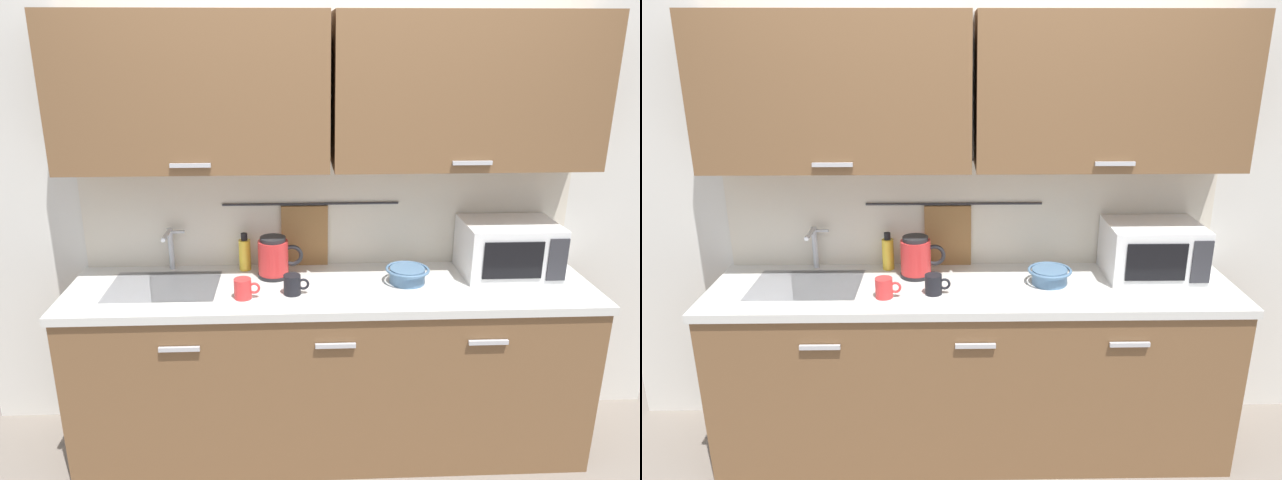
# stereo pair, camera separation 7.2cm
# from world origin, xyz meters

# --- Properties ---
(ground) EXTENTS (8.00, 8.00, 0.00)m
(ground) POSITION_xyz_m (0.00, 0.00, 0.00)
(ground) COLOR slate
(counter_unit) EXTENTS (2.53, 0.64, 0.90)m
(counter_unit) POSITION_xyz_m (-0.01, 0.30, 0.46)
(counter_unit) COLOR brown
(counter_unit) RESTS_ON ground
(back_wall_assembly) EXTENTS (3.70, 0.41, 2.50)m
(back_wall_assembly) POSITION_xyz_m (-0.00, 0.53, 1.52)
(back_wall_assembly) COLOR silver
(back_wall_assembly) RESTS_ON ground
(sink_faucet) EXTENTS (0.09, 0.17, 0.22)m
(sink_faucet) POSITION_xyz_m (-0.81, 0.53, 1.04)
(sink_faucet) COLOR #B2B5BA
(sink_faucet) RESTS_ON counter_unit
(microwave) EXTENTS (0.46, 0.35, 0.27)m
(microwave) POSITION_xyz_m (0.89, 0.41, 1.04)
(microwave) COLOR white
(microwave) RESTS_ON counter_unit
(electric_kettle) EXTENTS (0.23, 0.16, 0.21)m
(electric_kettle) POSITION_xyz_m (-0.28, 0.42, 1.00)
(electric_kettle) COLOR black
(electric_kettle) RESTS_ON counter_unit
(dish_soap_bottle) EXTENTS (0.06, 0.06, 0.20)m
(dish_soap_bottle) POSITION_xyz_m (-0.43, 0.52, 0.99)
(dish_soap_bottle) COLOR yellow
(dish_soap_bottle) RESTS_ON counter_unit
(mug_near_sink) EXTENTS (0.12, 0.08, 0.09)m
(mug_near_sink) POSITION_xyz_m (-0.19, 0.20, 0.95)
(mug_near_sink) COLOR black
(mug_near_sink) RESTS_ON counter_unit
(mixing_bowl) EXTENTS (0.21, 0.21, 0.08)m
(mixing_bowl) POSITION_xyz_m (0.37, 0.31, 0.94)
(mixing_bowl) COLOR #4C7093
(mixing_bowl) RESTS_ON counter_unit
(mug_by_kettle) EXTENTS (0.12, 0.08, 0.09)m
(mug_by_kettle) POSITION_xyz_m (-0.41, 0.16, 0.95)
(mug_by_kettle) COLOR red
(mug_by_kettle) RESTS_ON counter_unit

